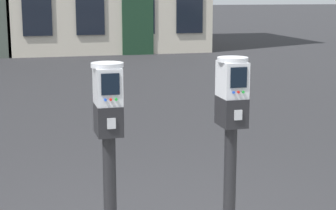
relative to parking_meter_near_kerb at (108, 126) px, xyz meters
The scene contains 2 objects.
parking_meter_near_kerb is the anchor object (origin of this frame).
parking_meter_twin_adjacent 0.88m from the parking_meter_near_kerb, ahead, with size 0.22×0.25×1.38m.
Camera 1 is at (-0.95, -3.73, 1.96)m, focal length 59.38 mm.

